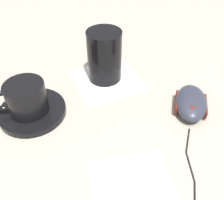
{
  "coord_description": "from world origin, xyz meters",
  "views": [
    {
      "loc": [
        -0.29,
        -0.24,
        0.35
      ],
      "look_at": [
        -0.02,
        0.0,
        0.03
      ],
      "focal_mm": 40.0,
      "sensor_mm": 36.0,
      "label": 1
    }
  ],
  "objects_px": {
    "saucer": "(33,111)",
    "drinking_glass": "(104,56)",
    "coffee_cup": "(25,98)",
    "computer_mouse": "(191,102)"
  },
  "relations": [
    {
      "from": "saucer",
      "to": "drinking_glass",
      "type": "relative_size",
      "value": 1.15
    },
    {
      "from": "coffee_cup",
      "to": "computer_mouse",
      "type": "distance_m",
      "value": 0.32
    },
    {
      "from": "saucer",
      "to": "computer_mouse",
      "type": "height_order",
      "value": "computer_mouse"
    },
    {
      "from": "computer_mouse",
      "to": "saucer",
      "type": "bearing_deg",
      "value": 133.38
    },
    {
      "from": "saucer",
      "to": "drinking_glass",
      "type": "bearing_deg",
      "value": -8.89
    },
    {
      "from": "computer_mouse",
      "to": "drinking_glass",
      "type": "bearing_deg",
      "value": 99.77
    },
    {
      "from": "saucer",
      "to": "computer_mouse",
      "type": "xyz_separation_m",
      "value": [
        0.22,
        -0.23,
        0.01
      ]
    },
    {
      "from": "coffee_cup",
      "to": "drinking_glass",
      "type": "relative_size",
      "value": 0.85
    },
    {
      "from": "coffee_cup",
      "to": "computer_mouse",
      "type": "xyz_separation_m",
      "value": [
        0.22,
        -0.23,
        -0.03
      ]
    },
    {
      "from": "saucer",
      "to": "coffee_cup",
      "type": "distance_m",
      "value": 0.04
    }
  ]
}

